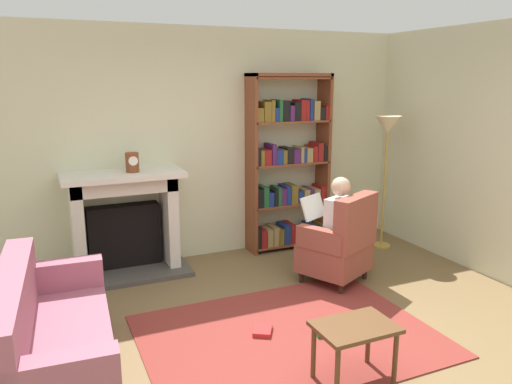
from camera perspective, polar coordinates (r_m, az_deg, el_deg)
ground at (r=4.12m, az=5.77°, el=-18.08°), size 14.00×14.00×0.00m
back_wall at (r=5.93m, az=-6.20°, el=5.42°), size 5.60×0.10×2.70m
side_wall_right at (r=6.22m, az=21.90°, el=4.92°), size 0.10×5.20×2.70m
area_rug at (r=4.34m, az=3.75°, el=-16.19°), size 2.40×1.80×0.01m
fireplace at (r=5.61m, az=-14.89°, el=-3.15°), size 1.30×0.64×1.15m
mantel_clock at (r=5.39m, az=-14.08°, el=3.33°), size 0.14×0.14×0.21m
bookshelf at (r=6.17m, az=3.76°, el=3.05°), size 1.05×0.32×2.18m
armchair_reading at (r=5.28m, az=9.66°, el=-5.95°), size 0.85×0.84×0.97m
seated_reader at (r=5.28m, az=8.64°, el=-3.68°), size 0.52×0.60×1.14m
sofa_floral at (r=3.87m, az=-22.61°, el=-15.83°), size 0.82×1.74×0.85m
side_table at (r=3.66m, az=11.32°, el=-15.77°), size 0.56×0.39×0.44m
scattered_books at (r=4.37m, az=4.53°, el=-15.65°), size 0.72×0.45×0.04m
floor_lamp at (r=6.31m, az=14.90°, el=6.16°), size 0.32×0.32×1.68m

